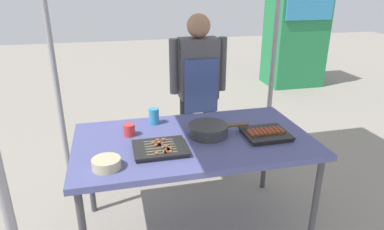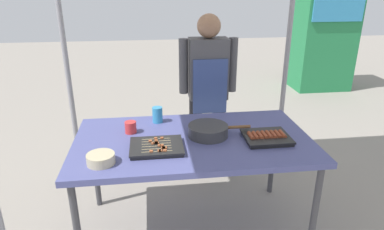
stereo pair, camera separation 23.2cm
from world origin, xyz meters
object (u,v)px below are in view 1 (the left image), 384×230
(tray_meat_skewers, at_px, (160,149))
(cooking_wok, at_px, (208,129))
(drink_cup_by_wok, at_px, (129,130))
(neighbor_stall_left, at_px, (295,37))
(drink_cup_near_edge, at_px, (154,116))
(stall_table, at_px, (194,145))
(condiment_bowl, at_px, (106,164))
(tray_grilled_sausages, at_px, (266,134))
(vendor_woman, at_px, (198,84))

(tray_meat_skewers, distance_m, cooking_wok, 0.40)
(drink_cup_by_wok, bearing_deg, neighbor_stall_left, 46.66)
(drink_cup_near_edge, distance_m, neighbor_stall_left, 4.23)
(stall_table, relative_size, tray_meat_skewers, 4.76)
(tray_meat_skewers, xyz_separation_m, condiment_bowl, (-0.33, -0.14, 0.01))
(tray_grilled_sausages, xyz_separation_m, cooking_wok, (-0.38, 0.11, 0.02))
(drink_cup_by_wok, distance_m, neighbor_stall_left, 4.48)
(stall_table, distance_m, vendor_woman, 0.88)
(drink_cup_by_wok, xyz_separation_m, neighbor_stall_left, (3.08, 3.26, 0.05))
(stall_table, distance_m, drink_cup_by_wok, 0.46)
(drink_cup_by_wok, bearing_deg, cooking_wok, -12.85)
(stall_table, height_order, tray_meat_skewers, tray_meat_skewers)
(cooking_wok, distance_m, neighbor_stall_left, 4.23)
(cooking_wok, bearing_deg, drink_cup_by_wok, 167.15)
(condiment_bowl, bearing_deg, vendor_woman, 53.24)
(tray_meat_skewers, xyz_separation_m, drink_cup_near_edge, (0.02, 0.45, 0.04))
(tray_meat_skewers, xyz_separation_m, drink_cup_by_wok, (-0.17, 0.28, 0.02))
(drink_cup_by_wok, bearing_deg, condiment_bowl, -110.44)
(stall_table, relative_size, drink_cup_by_wok, 19.50)
(drink_cup_by_wok, bearing_deg, vendor_woman, 45.65)
(stall_table, height_order, tray_grilled_sausages, tray_grilled_sausages)
(cooking_wok, relative_size, neighbor_stall_left, 0.26)
(stall_table, bearing_deg, tray_grilled_sausages, -10.13)
(condiment_bowl, relative_size, drink_cup_by_wok, 2.01)
(drink_cup_near_edge, height_order, vendor_woman, vendor_woman)
(tray_grilled_sausages, distance_m, cooking_wok, 0.40)
(tray_grilled_sausages, xyz_separation_m, neighbor_stall_left, (2.17, 3.49, 0.07))
(tray_grilled_sausages, relative_size, vendor_woman, 0.20)
(tray_grilled_sausages, xyz_separation_m, drink_cup_near_edge, (-0.72, 0.40, 0.04))
(tray_meat_skewers, height_order, drink_cup_by_wok, drink_cup_by_wok)
(condiment_bowl, distance_m, drink_cup_near_edge, 0.69)
(stall_table, xyz_separation_m, neighbor_stall_left, (2.65, 3.41, 0.15))
(tray_grilled_sausages, relative_size, drink_cup_by_wok, 3.68)
(drink_cup_near_edge, relative_size, neighbor_stall_left, 0.07)
(tray_grilled_sausages, relative_size, cooking_wok, 0.69)
(cooking_wok, height_order, vendor_woman, vendor_woman)
(vendor_woman, bearing_deg, condiment_bowl, 53.24)
(drink_cup_by_wok, height_order, vendor_woman, vendor_woman)
(cooking_wok, height_order, drink_cup_by_wok, drink_cup_by_wok)
(stall_table, height_order, vendor_woman, vendor_woman)
(stall_table, bearing_deg, cooking_wok, 12.68)
(neighbor_stall_left, bearing_deg, cooking_wok, -126.95)
(cooking_wok, bearing_deg, tray_grilled_sausages, -16.52)
(drink_cup_near_edge, xyz_separation_m, neighbor_stall_left, (2.88, 3.09, 0.03))
(tray_grilled_sausages, height_order, drink_cup_near_edge, drink_cup_near_edge)
(cooking_wok, xyz_separation_m, drink_cup_by_wok, (-0.53, 0.12, -0.00))
(condiment_bowl, height_order, neighbor_stall_left, neighbor_stall_left)
(stall_table, relative_size, vendor_woman, 1.07)
(stall_table, xyz_separation_m, drink_cup_by_wok, (-0.42, 0.15, 0.09))
(cooking_wok, xyz_separation_m, vendor_woman, (0.14, 0.80, 0.09))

